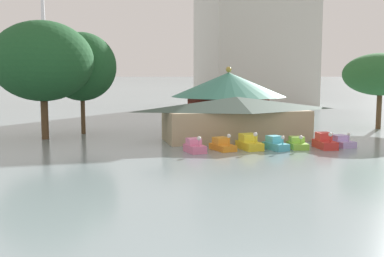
# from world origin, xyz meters

# --- Properties ---
(pedal_boat_pink) EXTENTS (1.73, 2.58, 1.58)m
(pedal_boat_pink) POSITION_xyz_m (3.75, 27.32, 0.51)
(pedal_boat_pink) COLOR pink
(pedal_boat_pink) RESTS_ON ground
(pedal_boat_orange) EXTENTS (2.06, 3.02, 1.66)m
(pedal_boat_orange) POSITION_xyz_m (6.53, 27.83, 0.47)
(pedal_boat_orange) COLOR orange
(pedal_boat_orange) RESTS_ON ground
(pedal_boat_yellow) EXTENTS (1.87, 3.12, 1.76)m
(pedal_boat_yellow) POSITION_xyz_m (9.15, 27.77, 0.57)
(pedal_boat_yellow) COLOR yellow
(pedal_boat_yellow) RESTS_ON ground
(pedal_boat_cyan) EXTENTS (1.84, 2.86, 1.45)m
(pedal_boat_cyan) POSITION_xyz_m (11.46, 26.94, 0.51)
(pedal_boat_cyan) COLOR #4CB7CC
(pedal_boat_cyan) RESTS_ON ground
(pedal_boat_lime) EXTENTS (1.93, 2.83, 1.39)m
(pedal_boat_lime) POSITION_xyz_m (13.83, 27.18, 0.44)
(pedal_boat_lime) COLOR #8CCC3F
(pedal_boat_lime) RESTS_ON ground
(pedal_boat_red) EXTENTS (1.78, 3.10, 1.69)m
(pedal_boat_red) POSITION_xyz_m (16.35, 26.56, 0.59)
(pedal_boat_red) COLOR red
(pedal_boat_red) RESTS_ON ground
(pedal_boat_lavender) EXTENTS (1.82, 2.76, 1.48)m
(pedal_boat_lavender) POSITION_xyz_m (18.53, 27.22, 0.43)
(pedal_boat_lavender) COLOR #B299D8
(pedal_boat_lavender) RESTS_ON ground
(boathouse) EXTENTS (16.34, 6.62, 4.64)m
(boathouse) POSITION_xyz_m (9.91, 33.66, 2.43)
(boathouse) COLOR tan
(boathouse) RESTS_ON ground
(green_roof_pavilion) EXTENTS (13.88, 13.88, 7.93)m
(green_roof_pavilion) POSITION_xyz_m (11.34, 40.84, 4.21)
(green_roof_pavilion) COLOR #993328
(green_roof_pavilion) RESTS_ON ground
(shoreline_tree_tall_left) EXTENTS (10.82, 10.82, 12.70)m
(shoreline_tree_tall_left) POSITION_xyz_m (-10.01, 39.39, 8.40)
(shoreline_tree_tall_left) COLOR brown
(shoreline_tree_tall_left) RESTS_ON ground
(shoreline_tree_mid) EXTENTS (8.03, 8.03, 11.87)m
(shoreline_tree_mid) POSITION_xyz_m (-5.93, 42.96, 7.88)
(shoreline_tree_mid) COLOR brown
(shoreline_tree_mid) RESTS_ON ground
(shoreline_tree_right) EXTENTS (9.45, 9.45, 9.69)m
(shoreline_tree_right) POSITION_xyz_m (31.08, 39.08, 6.98)
(shoreline_tree_right) COLOR brown
(shoreline_tree_right) RESTS_ON ground
(background_building_block) EXTENTS (21.96, 20.21, 28.40)m
(background_building_block) POSITION_xyz_m (30.34, 82.13, 14.22)
(background_building_block) COLOR beige
(background_building_block) RESTS_ON ground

